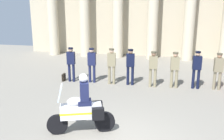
# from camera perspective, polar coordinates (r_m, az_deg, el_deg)

# --- Properties ---
(colonnade_backdrop) EXTENTS (18.13, 1.56, 7.05)m
(colonnade_backdrop) POSITION_cam_1_polar(r_m,az_deg,el_deg) (18.43, 8.93, 14.00)
(colonnade_backdrop) COLOR #B6AB91
(colonnade_backdrop) RESTS_ON ground_plane
(officer_in_row_0) EXTENTS (0.40, 0.25, 1.71)m
(officer_in_row_0) POSITION_cam_1_polar(r_m,az_deg,el_deg) (13.14, -8.76, 1.77)
(officer_in_row_0) COLOR #141938
(officer_in_row_0) RESTS_ON ground_plane
(officer_in_row_1) EXTENTS (0.40, 0.25, 1.70)m
(officer_in_row_1) POSITION_cam_1_polar(r_m,az_deg,el_deg) (12.89, -4.35, 1.62)
(officer_in_row_1) COLOR #191E42
(officer_in_row_1) RESTS_ON ground_plane
(officer_in_row_2) EXTENTS (0.40, 0.25, 1.74)m
(officer_in_row_2) POSITION_cam_1_polar(r_m,az_deg,el_deg) (12.59, -0.09, 1.44)
(officer_in_row_2) COLOR #847A5B
(officer_in_row_2) RESTS_ON ground_plane
(officer_in_row_3) EXTENTS (0.40, 0.25, 1.73)m
(officer_in_row_3) POSITION_cam_1_polar(r_m,az_deg,el_deg) (12.50, 3.97, 1.27)
(officer_in_row_3) COLOR black
(officer_in_row_3) RESTS_ON ground_plane
(officer_in_row_4) EXTENTS (0.40, 0.25, 1.69)m
(officer_in_row_4) POSITION_cam_1_polar(r_m,az_deg,el_deg) (12.32, 8.81, 0.80)
(officer_in_row_4) COLOR #847A5B
(officer_in_row_4) RESTS_ON ground_plane
(officer_in_row_5) EXTENTS (0.40, 0.25, 1.67)m
(officer_in_row_5) POSITION_cam_1_polar(r_m,az_deg,el_deg) (12.41, 13.30, 0.62)
(officer_in_row_5) COLOR #847A5B
(officer_in_row_5) RESTS_ON ground_plane
(officer_in_row_6) EXTENTS (0.40, 0.25, 1.74)m
(officer_in_row_6) POSITION_cam_1_polar(r_m,az_deg,el_deg) (12.55, 17.71, 0.65)
(officer_in_row_6) COLOR black
(officer_in_row_6) RESTS_ON ground_plane
(officer_in_row_7) EXTENTS (0.40, 0.25, 1.68)m
(officer_in_row_7) POSITION_cam_1_polar(r_m,az_deg,el_deg) (12.74, 21.81, 0.31)
(officer_in_row_7) COLOR #7A7056
(officer_in_row_7) RESTS_ON ground_plane
(motorcycle_with_rider) EXTENTS (2.02, 0.96, 1.90)m
(motorcycle_with_rider) POSITION_cam_1_polar(r_m,az_deg,el_deg) (8.20, -6.19, -8.24)
(motorcycle_with_rider) COLOR black
(motorcycle_with_rider) RESTS_ON ground_plane
(briefcase_on_ground) EXTENTS (0.10, 0.32, 0.36)m
(briefcase_on_ground) POSITION_cam_1_polar(r_m,az_deg,el_deg) (13.53, -10.29, -1.54)
(briefcase_on_ground) COLOR black
(briefcase_on_ground) RESTS_ON ground_plane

